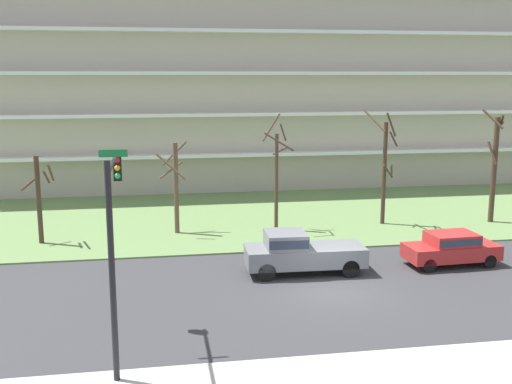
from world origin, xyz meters
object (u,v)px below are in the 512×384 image
(tree_far_right, at_px, (494,166))
(sedan_red_near_left, at_px, (451,247))
(tree_right, at_px, (385,168))
(pickup_gray_center_left, at_px, (300,252))
(tree_left, at_px, (175,184))
(tree_center, at_px, (277,174))
(tree_far_left, at_px, (39,197))
(traffic_signal_mast, at_px, (114,222))

(tree_far_right, distance_m, sedan_red_near_left, 10.14)
(tree_right, xyz_separation_m, pickup_gray_center_left, (-7.05, -8.04, -2.47))
(tree_left, bearing_deg, pickup_gray_center_left, -56.62)
(tree_right, bearing_deg, tree_center, -178.09)
(tree_right, bearing_deg, tree_far_left, -176.88)
(tree_far_left, height_order, sedan_red_near_left, tree_far_left)
(tree_far_left, height_order, tree_right, tree_right)
(tree_far_left, distance_m, pickup_gray_center_left, 14.32)
(tree_far_right, bearing_deg, tree_right, 174.83)
(sedan_red_near_left, height_order, pickup_gray_center_left, pickup_gray_center_left)
(tree_left, relative_size, tree_far_right, 0.75)
(tree_center, bearing_deg, sedan_red_near_left, -48.69)
(tree_left, distance_m, traffic_signal_mast, 15.73)
(tree_center, relative_size, sedan_red_near_left, 1.50)
(tree_far_left, bearing_deg, traffic_signal_mast, -71.82)
(tree_left, distance_m, sedan_red_near_left, 15.07)
(tree_center, height_order, sedan_red_near_left, tree_center)
(tree_center, bearing_deg, tree_left, 178.43)
(sedan_red_near_left, bearing_deg, pickup_gray_center_left, -3.15)
(tree_center, xyz_separation_m, tree_far_right, (13.23, -0.38, 0.24))
(tree_far_left, height_order, tree_far_right, tree_far_right)
(tree_left, relative_size, tree_center, 0.78)
(tree_right, distance_m, pickup_gray_center_left, 10.98)
(tree_far_left, relative_size, tree_far_right, 0.69)
(tree_far_left, xyz_separation_m, traffic_signal_mast, (4.75, -14.46, 1.92))
(tree_right, xyz_separation_m, tree_far_right, (6.67, -0.60, 0.05))
(tree_far_left, xyz_separation_m, tree_center, (12.90, 0.84, 0.72))
(tree_far_left, relative_size, sedan_red_near_left, 1.06)
(sedan_red_near_left, bearing_deg, tree_left, -35.40)
(pickup_gray_center_left, bearing_deg, sedan_red_near_left, -178.25)
(tree_right, distance_m, traffic_signal_mast, 21.41)
(tree_right, distance_m, sedan_red_near_left, 8.47)
(tree_far_left, distance_m, traffic_signal_mast, 15.34)
(tree_left, relative_size, pickup_gray_center_left, 0.96)
(tree_far_right, relative_size, pickup_gray_center_left, 1.27)
(tree_far_left, xyz_separation_m, sedan_red_near_left, (19.78, -6.99, -1.70))
(sedan_red_near_left, bearing_deg, traffic_signal_mast, 23.34)
(tree_left, height_order, pickup_gray_center_left, tree_left)
(tree_right, height_order, tree_far_right, tree_far_right)
(tree_center, bearing_deg, pickup_gray_center_left, -93.60)
(pickup_gray_center_left, height_order, traffic_signal_mast, traffic_signal_mast)
(tree_far_left, xyz_separation_m, pickup_gray_center_left, (12.41, -6.98, -1.56))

